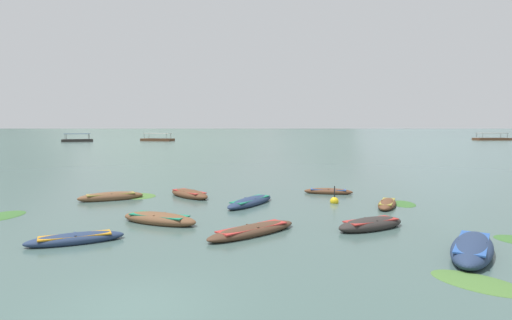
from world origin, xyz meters
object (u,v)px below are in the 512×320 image
Objects in this scene: rowboat_0 at (327,191)px; rowboat_3 at (385,204)px; mooring_buoy at (333,201)px; rowboat_1 at (249,202)px; rowboat_2 at (109,197)px; rowboat_11 at (188,194)px; rowboat_6 at (74,239)px; ferry_1 at (76,140)px; rowboat_4 at (369,224)px; ferry_0 at (156,139)px; rowboat_7 at (158,219)px; rowboat_8 at (470,249)px; rowboat_5 at (251,231)px; ferry_2 at (490,139)px.

rowboat_3 is at bearing -61.49° from rowboat_0.
rowboat_1 is at bearing -173.60° from mooring_buoy.
rowboat_2 is 4.63m from rowboat_11.
ferry_1 reaches higher than rowboat_6.
rowboat_4 is 119.79m from ferry_1.
rowboat_0 is 2.87× the size of mooring_buoy.
rowboat_1 is at bearing -74.27° from ferry_0.
rowboat_2 is 7.44m from rowboat_7.
rowboat_3 is 0.37× the size of ferry_1.
rowboat_8 is 1.29× the size of rowboat_11.
rowboat_5 is 0.46× the size of ferry_1.
ferry_2 reaches higher than rowboat_5.
rowboat_0 is at bearing -59.32° from ferry_1.
rowboat_3 is at bearing 39.11° from rowboat_5.
mooring_buoy is at bearing 56.71° from rowboat_5.
rowboat_5 is 117.21m from ferry_0.
rowboat_0 is 13.59m from rowboat_2.
rowboat_2 is at bearing 175.48° from mooring_buoy.
ferry_1 is (-47.98, 97.13, 0.26)m from rowboat_11.
ferry_0 is 1.19× the size of ferry_1.
rowboat_3 is at bearing -7.75° from rowboat_2.
rowboat_11 reaches higher than rowboat_5.
rowboat_7 is 114.23m from ferry_0.
rowboat_2 is 15.35m from rowboat_4.
rowboat_8 is at bearing -6.39° from rowboat_6.
rowboat_0 is at bearing 37.89° from rowboat_1.
ferry_2 reaches higher than rowboat_11.
ferry_2 reaches higher than rowboat_7.
ferry_0 reaches higher than rowboat_4.
rowboat_2 is 3.39× the size of mooring_buoy.
rowboat_3 is 0.93× the size of rowboat_6.
rowboat_3 is (15.83, -2.15, -0.04)m from rowboat_2.
ferry_1 is at bearing 116.29° from rowboat_11.
rowboat_5 is (-5.06, -0.93, -0.04)m from rowboat_4.
rowboat_4 is 0.80× the size of rowboat_8.
rowboat_7 is 7.13m from rowboat_11.
rowboat_5 is at bearing -140.89° from rowboat_3.
rowboat_8 is (7.64, -9.35, 0.07)m from rowboat_1.
rowboat_1 is at bearing 47.88° from rowboat_7.
rowboat_3 is 0.31× the size of ferry_0.
rowboat_0 is 11.51m from rowboat_5.
rowboat_0 is 16.41m from rowboat_6.
rowboat_4 is (5.23, -5.58, 0.03)m from rowboat_1.
ferry_1 reaches higher than mooring_buoy.
rowboat_1 is 1.29× the size of rowboat_3.
rowboat_4 is 6.13m from mooring_buoy.
rowboat_11 is 3.06× the size of mooring_buoy.
ferry_1 is at bearing 116.07° from rowboat_5.
rowboat_11 reaches higher than rowboat_0.
ferry_2 is (85.32, 112.21, 0.26)m from rowboat_2.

